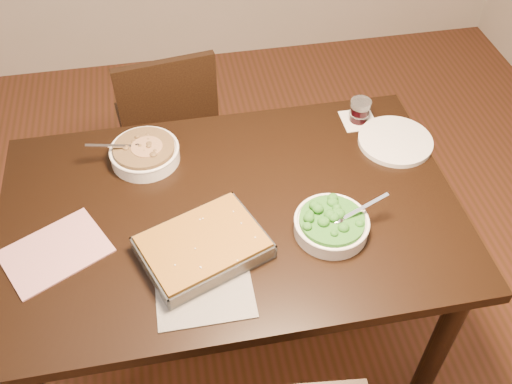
{
  "coord_description": "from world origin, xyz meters",
  "views": [
    {
      "loc": [
        -0.14,
        -1.16,
        2.05
      ],
      "look_at": [
        0.08,
        0.01,
        0.8
      ],
      "focal_mm": 40.0,
      "sensor_mm": 36.0,
      "label": 1
    }
  ],
  "objects_px": {
    "table": "(231,228)",
    "chair_far": "(168,122)",
    "stew_bowl": "(145,153)",
    "baking_dish": "(203,247)",
    "broccoli_bowl": "(331,224)",
    "dinner_plate": "(395,141)",
    "wine_tumbler": "(360,110)"
  },
  "relations": [
    {
      "from": "stew_bowl",
      "to": "wine_tumbler",
      "type": "xyz_separation_m",
      "value": [
        0.76,
        0.07,
        0.01
      ]
    },
    {
      "from": "broccoli_bowl",
      "to": "chair_far",
      "type": "height_order",
      "value": "chair_far"
    },
    {
      "from": "wine_tumbler",
      "to": "broccoli_bowl",
      "type": "bearing_deg",
      "value": -116.52
    },
    {
      "from": "stew_bowl",
      "to": "dinner_plate",
      "type": "bearing_deg",
      "value": -5.04
    },
    {
      "from": "stew_bowl",
      "to": "chair_far",
      "type": "bearing_deg",
      "value": 81.03
    },
    {
      "from": "table",
      "to": "stew_bowl",
      "type": "distance_m",
      "value": 0.38
    },
    {
      "from": "broccoli_bowl",
      "to": "dinner_plate",
      "type": "relative_size",
      "value": 0.99
    },
    {
      "from": "broccoli_bowl",
      "to": "dinner_plate",
      "type": "xyz_separation_m",
      "value": [
        0.32,
        0.34,
        -0.02
      ]
    },
    {
      "from": "wine_tumbler",
      "to": "dinner_plate",
      "type": "bearing_deg",
      "value": -58.39
    },
    {
      "from": "baking_dish",
      "to": "wine_tumbler",
      "type": "distance_m",
      "value": 0.79
    },
    {
      "from": "baking_dish",
      "to": "stew_bowl",
      "type": "bearing_deg",
      "value": 87.01
    },
    {
      "from": "broccoli_bowl",
      "to": "chair_far",
      "type": "xyz_separation_m",
      "value": [
        -0.44,
        0.94,
        -0.31
      ]
    },
    {
      "from": "broccoli_bowl",
      "to": "table",
      "type": "bearing_deg",
      "value": 152.39
    },
    {
      "from": "stew_bowl",
      "to": "broccoli_bowl",
      "type": "bearing_deg",
      "value": -38.35
    },
    {
      "from": "baking_dish",
      "to": "chair_far",
      "type": "relative_size",
      "value": 0.48
    },
    {
      "from": "table",
      "to": "chair_far",
      "type": "relative_size",
      "value": 1.66
    },
    {
      "from": "stew_bowl",
      "to": "dinner_plate",
      "type": "relative_size",
      "value": 1.01
    },
    {
      "from": "table",
      "to": "wine_tumbler",
      "type": "bearing_deg",
      "value": 32.77
    },
    {
      "from": "stew_bowl",
      "to": "dinner_plate",
      "type": "xyz_separation_m",
      "value": [
        0.84,
        -0.07,
        -0.02
      ]
    },
    {
      "from": "stew_bowl",
      "to": "dinner_plate",
      "type": "distance_m",
      "value": 0.85
    },
    {
      "from": "broccoli_bowl",
      "to": "dinner_plate",
      "type": "height_order",
      "value": "broccoli_bowl"
    },
    {
      "from": "chair_far",
      "to": "baking_dish",
      "type": "bearing_deg",
      "value": 85.31
    },
    {
      "from": "dinner_plate",
      "to": "stew_bowl",
      "type": "bearing_deg",
      "value": 174.96
    },
    {
      "from": "table",
      "to": "baking_dish",
      "type": "height_order",
      "value": "baking_dish"
    },
    {
      "from": "wine_tumbler",
      "to": "table",
      "type": "bearing_deg",
      "value": -147.23
    },
    {
      "from": "dinner_plate",
      "to": "baking_dish",
      "type": "bearing_deg",
      "value": -153.53
    },
    {
      "from": "table",
      "to": "baking_dish",
      "type": "xyz_separation_m",
      "value": [
        -0.1,
        -0.16,
        0.12
      ]
    },
    {
      "from": "dinner_plate",
      "to": "chair_far",
      "type": "xyz_separation_m",
      "value": [
        -0.76,
        0.6,
        -0.29
      ]
    },
    {
      "from": "table",
      "to": "chair_far",
      "type": "xyz_separation_m",
      "value": [
        -0.16,
        0.79,
        -0.18
      ]
    },
    {
      "from": "table",
      "to": "broccoli_bowl",
      "type": "bearing_deg",
      "value": -27.61
    },
    {
      "from": "stew_bowl",
      "to": "wine_tumbler",
      "type": "bearing_deg",
      "value": 4.94
    },
    {
      "from": "stew_bowl",
      "to": "table",
      "type": "bearing_deg",
      "value": -47.67
    }
  ]
}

